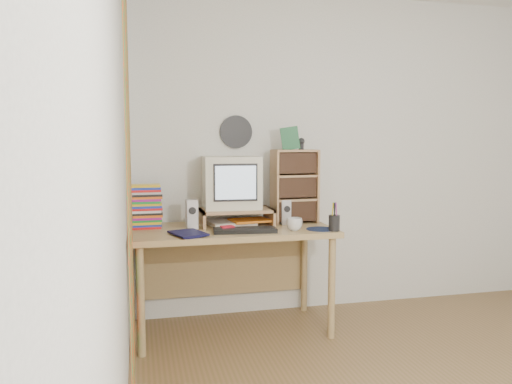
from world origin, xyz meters
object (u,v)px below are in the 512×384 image
desk (231,245)px  mug (294,224)px  crt_monitor (232,182)px  diary (175,233)px  dvd_stack (146,207)px  keyboard (245,230)px  cd_rack (294,186)px

desk → mug: bearing=-34.0°
crt_monitor → diary: crt_monitor is taller
crt_monitor → dvd_stack: 0.63m
diary → dvd_stack: bearing=95.0°
keyboard → diary: size_ratio=1.85×
desk → diary: size_ratio=6.11×
desk → diary: (-0.42, -0.30, 0.16)m
keyboard → dvd_stack: 0.73m
desk → crt_monitor: size_ratio=3.52×
mug → dvd_stack: bearing=160.8°
cd_rack → mug: 0.41m
desk → mug: (0.40, -0.27, 0.18)m
diary → keyboard: bearing=-13.4°
keyboard → mug: 0.34m
crt_monitor → keyboard: crt_monitor is taller
dvd_stack → cd_rack: bearing=-1.1°
desk → dvd_stack: bearing=172.7°
dvd_stack → mug: 1.04m
cd_rack → mug: size_ratio=4.94×
desk → keyboard: bearing=-78.2°
dvd_stack → cd_rack: (1.08, -0.02, 0.13)m
crt_monitor → dvd_stack: size_ratio=1.37×
mug → keyboard: bearing=177.8°
mug → diary: mug is taller
keyboard → dvd_stack: bearing=159.1°
dvd_stack → crt_monitor: bearing=1.1°
keyboard → cd_rack: bearing=41.1°
mug → cd_rack: bearing=72.4°
dvd_stack → cd_rack: cd_rack is taller
crt_monitor → keyboard: (0.03, -0.34, -0.30)m
desk → crt_monitor: 0.45m
cd_rack → mug: cd_rack is taller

